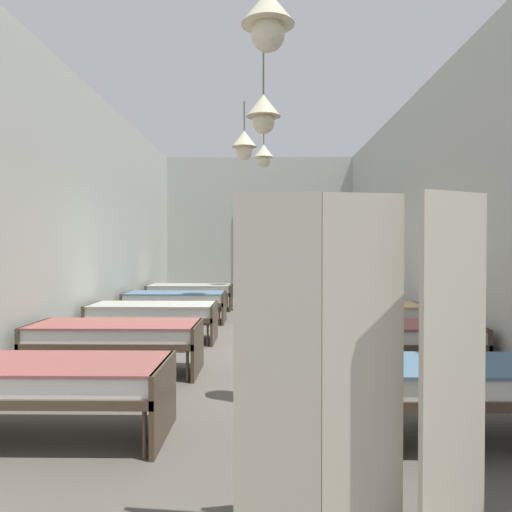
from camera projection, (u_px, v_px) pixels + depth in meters
ground_plane at (256, 345)px, 7.52m from camera, size 5.81×13.58×0.10m
room_shell at (257, 215)px, 8.68m from camera, size 5.61×13.18×3.95m
bed_left_row_0 at (41, 380)px, 3.73m from camera, size 1.90×0.84×0.57m
bed_right_row_0 at (457, 381)px, 3.69m from camera, size 1.90×0.84×0.57m
bed_left_row_1 at (116, 335)px, 5.63m from camera, size 1.90×0.84×0.57m
bed_right_row_1 at (391, 336)px, 5.59m from camera, size 1.90×0.84×0.57m
bed_left_row_2 at (153, 313)px, 7.53m from camera, size 1.90×0.84×0.57m
bed_right_row_2 at (359, 313)px, 7.49m from camera, size 1.90×0.84×0.57m
bed_left_row_3 at (175, 299)px, 9.43m from camera, size 1.90×0.84×0.57m
bed_right_row_3 at (339, 300)px, 9.39m from camera, size 1.90×0.84×0.57m
bed_left_row_4 at (190, 291)px, 11.33m from camera, size 1.90×0.84×0.57m
bed_right_row_4 at (327, 291)px, 11.28m from camera, size 1.90×0.84×0.57m
nurse_near_aisle at (268, 345)px, 4.59m from camera, size 0.52×0.52×1.49m
nurse_mid_aisle at (256, 287)px, 11.10m from camera, size 0.52×0.52×1.49m
potted_plant at (251, 274)px, 11.95m from camera, size 0.45×0.45×1.41m
privacy_screen at (364, 369)px, 2.39m from camera, size 1.24×0.23×1.70m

